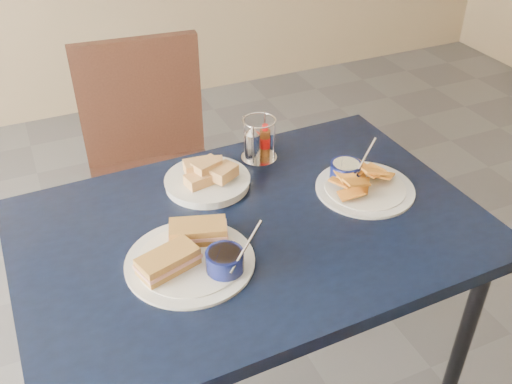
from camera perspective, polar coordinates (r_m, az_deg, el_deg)
name	(u,v)px	position (r m, az deg, el deg)	size (l,w,h in m)	color
dining_table	(252,244)	(1.53, -0.42, -5.26)	(1.21, 0.82, 0.75)	black
chair_far	(148,155)	(2.18, -10.70, 3.65)	(0.49, 0.47, 0.97)	black
sandwich_plate	(193,254)	(1.37, -6.29, -6.22)	(0.32, 0.31, 0.12)	white
plantain_plate	(358,181)	(1.64, 10.17, 1.05)	(0.28, 0.28, 0.12)	white
bread_basket	(207,178)	(1.62, -4.88, 1.42)	(0.24, 0.24, 0.08)	white
condiment_caddy	(257,143)	(1.73, 0.15, 4.97)	(0.11, 0.11, 0.14)	silver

